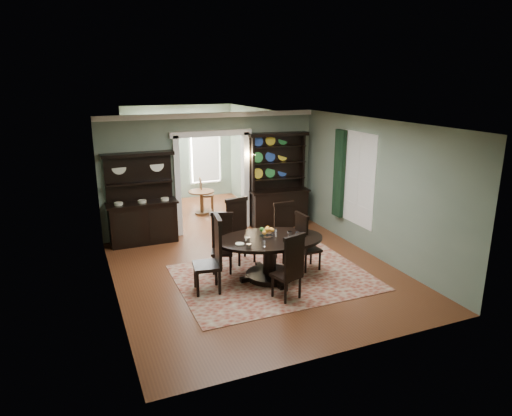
# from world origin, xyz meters

# --- Properties ---
(room) EXTENTS (5.51, 6.01, 3.01)m
(room) POSITION_xyz_m (0.00, 0.04, 1.58)
(room) COLOR brown
(room) RESTS_ON ground
(parlor) EXTENTS (3.51, 3.50, 3.01)m
(parlor) POSITION_xyz_m (0.00, 5.53, 1.52)
(parlor) COLOR brown
(parlor) RESTS_ON ground
(doorway_trim) EXTENTS (2.08, 0.25, 2.57)m
(doorway_trim) POSITION_xyz_m (0.00, 3.00, 1.62)
(doorway_trim) COLOR white
(doorway_trim) RESTS_ON floor
(right_window) EXTENTS (0.15, 1.47, 2.12)m
(right_window) POSITION_xyz_m (2.69, 0.93, 1.60)
(right_window) COLOR white
(right_window) RESTS_ON wall_right
(wall_sconce) EXTENTS (0.27, 0.21, 0.21)m
(wall_sconce) POSITION_xyz_m (0.95, 2.85, 1.89)
(wall_sconce) COLOR gold
(wall_sconce) RESTS_ON back_wall_right
(rug) EXTENTS (3.72, 2.78, 0.01)m
(rug) POSITION_xyz_m (0.21, -0.31, 0.01)
(rug) COLOR maroon
(rug) RESTS_ON floor
(dining_table) EXTENTS (2.28, 2.22, 0.83)m
(dining_table) POSITION_xyz_m (0.13, -0.28, 0.58)
(dining_table) COLOR black
(dining_table) RESTS_ON rug
(centerpiece) EXTENTS (1.31, 0.84, 0.21)m
(centerpiece) POSITION_xyz_m (0.08, -0.23, 0.89)
(centerpiece) COLOR silver
(centerpiece) RESTS_ON dining_table
(chair_far_left) EXTENTS (0.57, 0.56, 1.21)m
(chair_far_left) POSITION_xyz_m (-0.59, 0.47, 0.64)
(chair_far_left) COLOR black
(chair_far_left) RESTS_ON rug
(chair_far_mid) EXTENTS (0.59, 0.57, 1.37)m
(chair_far_mid) POSITION_xyz_m (-0.09, 0.82, 0.72)
(chair_far_mid) COLOR black
(chair_far_mid) RESTS_ON rug
(chair_far_right) EXTENTS (0.49, 0.45, 1.26)m
(chair_far_right) POSITION_xyz_m (0.85, 0.51, 0.66)
(chair_far_right) COLOR black
(chair_far_right) RESTS_ON rug
(chair_end_left) EXTENTS (0.58, 0.60, 1.44)m
(chair_end_left) POSITION_xyz_m (-1.05, -0.39, 0.75)
(chair_end_left) COLOR black
(chair_end_left) RESTS_ON rug
(chair_end_right) EXTENTS (0.45, 0.47, 1.22)m
(chair_end_right) POSITION_xyz_m (0.95, -0.19, 0.64)
(chair_end_right) COLOR black
(chair_end_right) RESTS_ON rug
(chair_near) EXTENTS (0.56, 0.55, 1.24)m
(chair_near) POSITION_xyz_m (0.09, -1.27, 0.65)
(chair_near) COLOR black
(chair_near) RESTS_ON rug
(sideboard) EXTENTS (1.64, 0.59, 2.16)m
(sideboard) POSITION_xyz_m (-1.82, 2.75, 0.75)
(sideboard) COLOR black
(sideboard) RESTS_ON floor
(welsh_dresser) EXTENTS (1.62, 0.69, 2.46)m
(welsh_dresser) POSITION_xyz_m (1.73, 2.73, 0.89)
(welsh_dresser) COLOR black
(welsh_dresser) RESTS_ON floor
(parlor_table) EXTENTS (0.74, 0.74, 0.68)m
(parlor_table) POSITION_xyz_m (0.13, 4.51, 0.45)
(parlor_table) COLOR #583119
(parlor_table) RESTS_ON parlor_floor
(parlor_chair_left) EXTENTS (0.38, 0.37, 0.87)m
(parlor_chair_left) POSITION_xyz_m (-0.59, 4.88, 0.46)
(parlor_chair_left) COLOR #583119
(parlor_chair_left) RESTS_ON parlor_floor
(parlor_chair_right) EXTENTS (0.44, 0.43, 0.99)m
(parlor_chair_right) POSITION_xyz_m (0.31, 4.79, 0.53)
(parlor_chair_right) COLOR #583119
(parlor_chair_right) RESTS_ON parlor_floor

